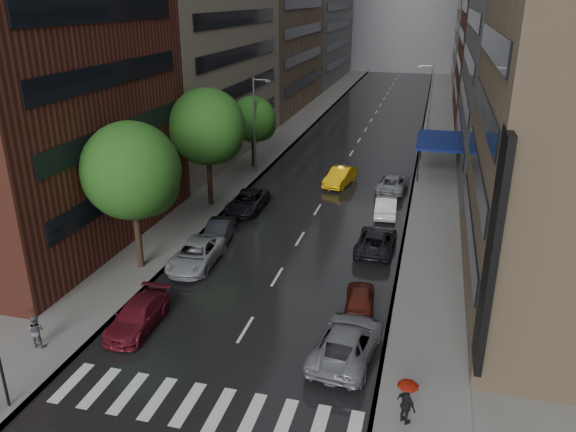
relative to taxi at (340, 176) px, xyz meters
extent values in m
plane|color=gray|center=(-0.67, -28.75, -0.80)|extent=(220.00, 220.00, 0.00)
cube|color=black|center=(-0.67, 21.25, -0.79)|extent=(14.00, 140.00, 0.01)
cube|color=gray|center=(-9.67, 21.25, -0.72)|extent=(4.00, 140.00, 0.15)
cube|color=gray|center=(8.33, 21.25, -0.72)|extent=(4.00, 140.00, 0.15)
cube|color=silver|center=(-6.77, -30.75, -0.79)|extent=(0.55, 2.80, 0.01)
cube|color=silver|center=(-5.37, -30.75, -0.79)|extent=(0.55, 2.80, 0.01)
cube|color=silver|center=(-3.97, -30.75, -0.79)|extent=(0.55, 2.80, 0.01)
cube|color=silver|center=(-2.57, -30.75, -0.79)|extent=(0.55, 2.80, 0.01)
cube|color=silver|center=(-1.17, -30.75, -0.79)|extent=(0.55, 2.80, 0.01)
cube|color=silver|center=(0.23, -30.75, -0.79)|extent=(0.55, 2.80, 0.01)
cube|color=silver|center=(1.63, -30.75, -0.79)|extent=(0.55, 2.80, 0.01)
cube|color=silver|center=(3.03, -30.75, -0.79)|extent=(0.55, 2.80, 0.01)
cube|color=silver|center=(4.43, -30.75, -0.79)|extent=(0.55, 2.80, 0.01)
cube|color=maroon|center=(-15.67, -16.75, 12.20)|extent=(8.00, 20.00, 26.00)
cube|color=#937A5B|center=(-15.67, 35.25, 10.20)|extent=(8.00, 28.00, 22.00)
cube|color=slate|center=(14.33, 7.25, 11.20)|extent=(8.00, 28.00, 24.00)
cube|color=gray|center=(14.33, 65.25, 13.20)|extent=(8.00, 32.00, 28.00)
cube|color=black|center=(10.43, -26.75, 5.70)|extent=(0.30, 2.20, 10.00)
cylinder|color=#382619|center=(-9.27, -19.77, 1.77)|extent=(0.40, 0.40, 5.14)
sphere|color=#1E5116|center=(-9.27, -19.77, 5.62)|extent=(5.87, 5.87, 5.87)
cylinder|color=#382619|center=(-9.27, -8.10, 1.83)|extent=(0.40, 0.40, 5.25)
sphere|color=#1E5116|center=(-9.27, -8.10, 5.76)|extent=(6.00, 6.00, 6.00)
cylinder|color=#382619|center=(-9.27, 3.23, 1.16)|extent=(0.40, 0.40, 3.92)
sphere|color=#1E5116|center=(-9.27, 3.23, 4.11)|extent=(4.48, 4.48, 4.48)
imported|color=#F8B30D|center=(0.00, 0.00, 0.00)|extent=(2.58, 5.08, 1.60)
imported|color=maroon|center=(-6.07, -25.94, -0.10)|extent=(2.11, 4.89, 1.40)
imported|color=#9B9EA4|center=(-6.07, -18.49, -0.04)|extent=(2.72, 5.54, 1.51)
imported|color=black|center=(-6.07, -14.55, -0.07)|extent=(1.97, 4.53, 1.45)
imported|color=black|center=(-6.07, -8.34, -0.06)|extent=(2.48, 5.32, 1.47)
imported|color=gray|center=(4.73, -25.69, 0.01)|extent=(3.25, 6.03, 1.61)
imported|color=#511910|center=(4.73, -21.15, -0.13)|extent=(1.95, 4.05, 1.33)
imported|color=black|center=(4.73, -13.31, -0.07)|extent=(2.53, 5.29, 1.45)
imported|color=white|center=(4.73, -6.46, -0.04)|extent=(1.86, 4.68, 1.52)
imported|color=gray|center=(4.73, -0.38, -0.08)|extent=(2.77, 5.33, 1.43)
imported|color=#56575C|center=(-9.87, -28.86, 0.19)|extent=(0.86, 0.70, 1.67)
imported|color=black|center=(-9.87, -28.86, 1.00)|extent=(0.96, 0.98, 0.88)
imported|color=black|center=(7.71, -29.69, 0.20)|extent=(1.00, 0.98, 1.69)
imported|color=#A8200C|center=(7.71, -29.69, 1.00)|extent=(0.82, 0.82, 0.72)
cylinder|color=black|center=(-8.27, -32.85, 0.95)|extent=(0.12, 0.12, 3.20)
cylinder|color=gray|center=(-8.47, 1.25, 3.85)|extent=(0.18, 0.18, 9.00)
cube|color=gray|center=(-7.07, 1.25, 8.05)|extent=(0.50, 0.22, 0.16)
cylinder|color=gray|center=(7.13, 16.25, 3.85)|extent=(0.18, 0.18, 9.00)
cube|color=gray|center=(5.73, 16.25, 8.05)|extent=(0.50, 0.22, 0.16)
cube|color=navy|center=(8.33, 6.25, 2.35)|extent=(4.00, 8.00, 0.25)
cylinder|color=black|center=(6.73, 2.45, 0.85)|extent=(0.12, 0.12, 3.00)
cylinder|color=black|center=(6.73, 10.05, 0.85)|extent=(0.12, 0.12, 3.00)
camera|label=1|loc=(7.74, -48.11, 15.22)|focal=35.00mm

